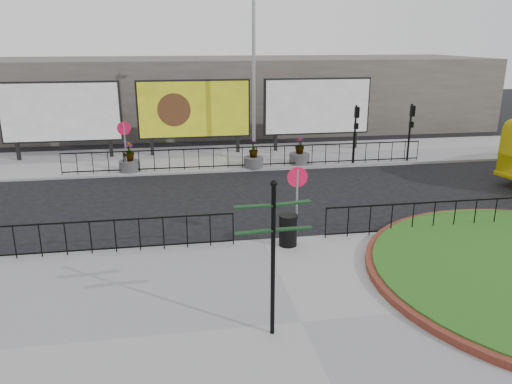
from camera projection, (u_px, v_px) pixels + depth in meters
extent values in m
plane|color=black|center=(263.00, 243.00, 16.19)|extent=(90.00, 90.00, 0.00)
cube|color=gray|center=(302.00, 324.00, 11.46)|extent=(30.00, 10.00, 0.12)
cube|color=gray|center=(224.00, 157.00, 27.48)|extent=(44.00, 6.00, 0.12)
cylinder|color=gray|center=(125.00, 148.00, 23.87)|extent=(0.07, 0.07, 2.40)
cylinder|color=red|center=(124.00, 128.00, 23.59)|extent=(0.64, 0.03, 0.64)
cylinder|color=white|center=(124.00, 128.00, 23.61)|extent=(0.50, 0.03, 0.50)
cylinder|color=gray|center=(297.00, 206.00, 15.58)|extent=(0.07, 0.07, 2.40)
cylinder|color=red|center=(297.00, 177.00, 15.30)|extent=(0.64, 0.03, 0.64)
cylinder|color=white|center=(297.00, 177.00, 15.32)|extent=(0.50, 0.03, 0.50)
cube|color=black|center=(18.00, 151.00, 26.54)|extent=(0.18, 0.18, 1.00)
cube|color=black|center=(111.00, 148.00, 27.29)|extent=(0.18, 0.18, 1.00)
cube|color=black|center=(61.00, 112.00, 26.32)|extent=(6.20, 0.25, 3.20)
cube|color=white|center=(60.00, 112.00, 26.17)|extent=(6.00, 0.06, 3.00)
cube|color=black|center=(152.00, 146.00, 27.64)|extent=(0.18, 0.18, 1.00)
cube|color=black|center=(238.00, 143.00, 28.40)|extent=(0.18, 0.18, 1.00)
cube|color=black|center=(194.00, 109.00, 27.43)|extent=(6.20, 0.25, 3.20)
cube|color=yellow|center=(194.00, 109.00, 27.28)|extent=(6.00, 0.06, 3.00)
cube|color=black|center=(276.00, 142.00, 28.75)|extent=(0.18, 0.18, 1.00)
cube|color=black|center=(355.00, 139.00, 29.51)|extent=(0.18, 0.18, 1.00)
cube|color=black|center=(317.00, 106.00, 28.54)|extent=(6.20, 0.25, 3.20)
cube|color=white|center=(318.00, 107.00, 28.38)|extent=(6.00, 0.06, 3.00)
cylinder|color=gray|center=(254.00, 74.00, 25.43)|extent=(0.18, 0.18, 9.00)
cylinder|color=black|center=(355.00, 134.00, 25.60)|extent=(0.10, 0.10, 3.00)
cube|color=black|center=(357.00, 112.00, 25.14)|extent=(0.22, 0.18, 0.55)
cube|color=black|center=(356.00, 126.00, 25.35)|extent=(0.20, 0.16, 0.30)
cylinder|color=black|center=(409.00, 133.00, 26.07)|extent=(0.10, 0.10, 3.00)
cube|color=black|center=(413.00, 111.00, 25.62)|extent=(0.22, 0.18, 0.55)
cube|color=black|center=(411.00, 125.00, 25.82)|extent=(0.20, 0.16, 0.30)
cube|color=#5F5A53|center=(209.00, 94.00, 36.18)|extent=(40.00, 10.00, 5.00)
cylinder|color=black|center=(273.00, 263.00, 10.52)|extent=(0.10, 0.10, 3.39)
sphere|color=black|center=(274.00, 183.00, 10.00)|extent=(0.15, 0.15, 0.15)
cube|color=black|center=(253.00, 206.00, 10.07)|extent=(0.80, 0.16, 0.03)
cube|color=black|center=(293.00, 203.00, 10.27)|extent=(0.81, 0.28, 0.03)
cube|color=black|center=(254.00, 232.00, 10.19)|extent=(0.81, 0.24, 0.03)
cube|color=black|center=(293.00, 229.00, 10.37)|extent=(0.80, 0.16, 0.03)
cylinder|color=black|center=(288.00, 231.00, 15.56)|extent=(0.56, 0.56, 0.94)
cylinder|color=black|center=(288.00, 216.00, 15.41)|extent=(0.61, 0.61, 0.06)
cylinder|color=#4C4C4F|center=(130.00, 166.00, 24.33)|extent=(1.01, 1.01, 0.53)
imported|color=#1D4612|center=(128.00, 151.00, 24.11)|extent=(0.73, 0.73, 0.96)
cylinder|color=#4C4C4F|center=(253.00, 162.00, 25.13)|extent=(0.98, 0.98, 0.51)
imported|color=#1D4612|center=(253.00, 149.00, 24.93)|extent=(0.65, 0.65, 0.86)
cylinder|color=#4C4C4F|center=(299.00, 158.00, 25.80)|extent=(1.04, 1.04, 0.54)
imported|color=#1D4612|center=(300.00, 145.00, 25.59)|extent=(0.60, 0.60, 0.89)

